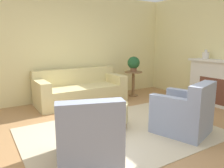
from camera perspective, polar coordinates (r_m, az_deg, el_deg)
ground_plane at (r=3.89m, az=2.44°, el=-12.49°), size 16.00×16.00×0.00m
wall_back at (r=5.98m, az=-12.24°, el=9.33°), size 9.25×0.12×2.80m
rug at (r=3.88m, az=2.44°, el=-12.43°), size 3.26×2.31×0.01m
couch at (r=5.66m, az=-8.25°, el=-1.73°), size 2.23×0.95×0.85m
armchair_left at (r=2.87m, az=-6.25°, el=-13.85°), size 0.99×1.04×0.89m
armchair_right at (r=3.94m, az=18.49°, el=-7.37°), size 0.99×1.04×0.89m
ottoman_table at (r=3.98m, az=-0.56°, el=-7.30°), size 0.66×0.66×0.46m
side_table at (r=6.31m, az=5.59°, el=1.16°), size 0.50×0.50×0.71m
fireplace at (r=5.90m, az=25.81°, el=0.51°), size 0.44×1.44×1.12m
vase_mantel_near at (r=6.02m, az=23.28°, el=6.92°), size 0.17×0.17×0.23m
potted_plant_on_side_table at (r=6.24m, az=5.67°, el=5.43°), size 0.35×0.35×0.43m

